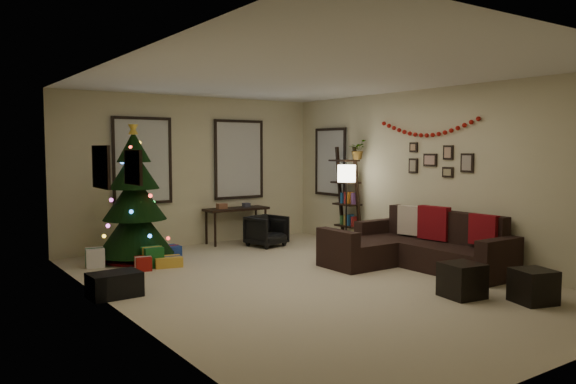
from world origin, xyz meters
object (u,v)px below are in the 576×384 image
object	(u,v)px
christmas_tree	(135,203)
sofa	(415,249)
desk_chair	(267,231)
bookshelf	(348,198)
desk	(236,212)

from	to	relation	value
christmas_tree	sofa	world-z (taller)	christmas_tree
sofa	desk_chair	xyz separation A→B (m)	(-0.86, 2.75, 0.01)
christmas_tree	bookshelf	bearing A→B (deg)	-12.16
desk	bookshelf	xyz separation A→B (m)	(1.55, -1.37, 0.29)
christmas_tree	desk_chair	distance (m)	2.48
desk	desk_chair	bearing A→B (deg)	-68.73
sofa	desk	bearing A→B (deg)	108.19
desk_chair	bookshelf	world-z (taller)	bookshelf
christmas_tree	bookshelf	size ratio (longest dim) A/B	1.23
sofa	bookshelf	bearing A→B (deg)	77.90
christmas_tree	desk	world-z (taller)	christmas_tree
christmas_tree	desk	xyz separation A→B (m)	(2.14, 0.57, -0.34)
christmas_tree	desk_chair	size ratio (longest dim) A/B	3.93
bookshelf	christmas_tree	bearing A→B (deg)	167.84
desk	desk_chair	xyz separation A→B (m)	(0.25, -0.65, -0.30)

